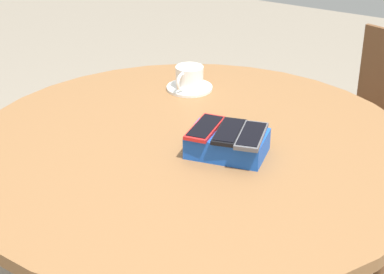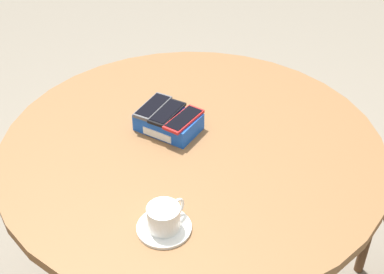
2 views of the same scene
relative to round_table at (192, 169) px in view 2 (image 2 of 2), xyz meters
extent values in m
cylinder|color=#2D2D2D|center=(0.00, 0.00, -0.29)|extent=(0.07, 0.07, 0.72)
cylinder|color=brown|center=(0.00, 0.00, 0.09)|extent=(1.14, 1.14, 0.03)
cube|color=blue|center=(-0.10, 0.00, 0.13)|extent=(0.20, 0.15, 0.05)
cube|color=white|center=(-0.09, -0.06, 0.12)|extent=(0.10, 0.02, 0.02)
cube|color=#515156|center=(-0.16, -0.01, 0.16)|extent=(0.09, 0.15, 0.01)
cube|color=black|center=(-0.16, -0.01, 0.17)|extent=(0.08, 0.14, 0.00)
cube|color=black|center=(-0.10, 0.00, 0.16)|extent=(0.09, 0.15, 0.01)
cube|color=black|center=(-0.10, 0.00, 0.17)|extent=(0.08, 0.13, 0.00)
cube|color=red|center=(-0.04, 0.01, 0.16)|extent=(0.08, 0.15, 0.01)
cube|color=black|center=(-0.04, 0.01, 0.17)|extent=(0.07, 0.13, 0.00)
cylinder|color=white|center=(0.19, -0.30, 0.11)|extent=(0.14, 0.14, 0.01)
cylinder|color=white|center=(0.19, -0.30, 0.14)|extent=(0.08, 0.08, 0.06)
cylinder|color=tan|center=(0.19, -0.30, 0.17)|extent=(0.07, 0.07, 0.00)
torus|color=white|center=(0.18, -0.26, 0.14)|extent=(0.01, 0.05, 0.05)
cylinder|color=brown|center=(0.39, 0.57, -0.45)|extent=(0.04, 0.04, 0.43)
camera|label=1|loc=(-0.71, 1.21, 0.83)|focal=60.00mm
camera|label=2|loc=(0.85, -0.92, 1.07)|focal=50.00mm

